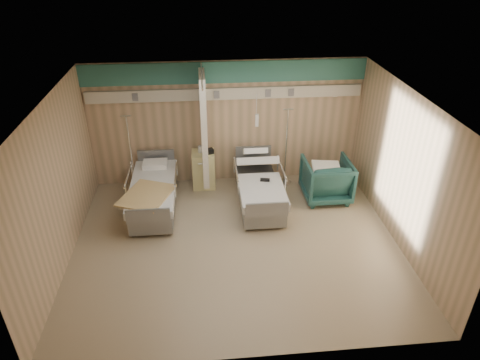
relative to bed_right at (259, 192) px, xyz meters
name	(u,v)px	position (x,y,z in m)	size (l,w,h in m)	color
ground	(236,244)	(-0.60, -1.30, -0.32)	(6.00, 5.00, 0.00)	gray
room_walls	(233,148)	(-0.63, -1.05, 1.55)	(6.04, 5.04, 2.82)	tan
bed_right	(259,192)	(0.00, 0.00, 0.00)	(1.00, 2.16, 0.63)	silver
bed_left	(154,197)	(-2.20, 0.00, 0.00)	(1.00, 2.16, 0.63)	silver
bedside_cabinet	(204,169)	(-1.15, 0.90, 0.11)	(0.50, 0.48, 0.85)	beige
visitor_armchair	(326,179)	(1.48, 0.14, 0.14)	(0.97, 1.00, 0.91)	#1C4645
waffle_blanket	(327,159)	(1.44, 0.14, 0.63)	(0.57, 0.51, 0.06)	white
iv_stand_right	(285,169)	(0.71, 0.86, 0.06)	(0.33, 0.33, 1.83)	silver
iv_stand_left	(134,178)	(-2.68, 0.74, 0.06)	(0.33, 0.33, 1.84)	silver
call_remote	(265,180)	(0.10, -0.09, 0.34)	(0.19, 0.09, 0.04)	black
tan_blanket	(146,195)	(-2.28, -0.46, 0.33)	(0.82, 1.04, 0.04)	tan
toiletry_bag	(209,151)	(-1.02, 0.84, 0.59)	(0.20, 0.13, 0.11)	black
white_cup	(200,149)	(-1.20, 0.92, 0.61)	(0.10, 0.10, 0.14)	white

